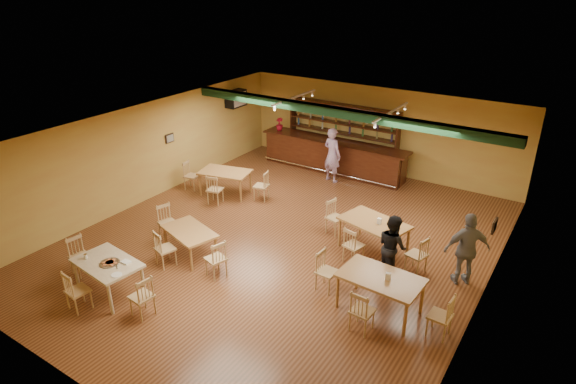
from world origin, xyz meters
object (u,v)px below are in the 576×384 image
Objects in this scene: patron_bar at (332,155)px; patron_right_a at (392,246)px; dining_table_a at (226,183)px; dining_table_c at (190,243)px; near_table at (109,277)px; bar_counter at (333,156)px; dining_table_b at (373,236)px; dining_table_d at (379,294)px.

patron_right_a is (3.86, -4.27, -0.15)m from patron_bar.
dining_table_a is 3.75m from dining_table_c.
near_table is 0.95× the size of patron_right_a.
patron_right_a reaches higher than bar_counter.
patron_right_a is at bearing 39.15° from dining_table_c.
patron_right_a is at bearing 45.72° from near_table.
patron_right_a reaches higher than near_table.
dining_table_a is 1.04× the size of near_table.
dining_table_b is at bearing 55.95° from near_table.
patron_bar is (-3.06, 3.47, 0.51)m from dining_table_b.
dining_table_a is at bearing 159.55° from dining_table_d.
patron_bar is (0.39, -0.83, 0.37)m from bar_counter.
near_table reaches higher than dining_table_c.
patron_right_a is (-0.30, 1.36, 0.36)m from dining_table_d.
dining_table_c is (1.65, -3.36, -0.03)m from dining_table_a.
patron_bar is at bearing 89.23° from near_table.
bar_counter is at bearing 128.34° from dining_table_d.
dining_table_d is at bearing 140.77° from patron_bar.
dining_table_a is 5.42m from dining_table_b.
bar_counter is at bearing 143.00° from dining_table_b.
patron_right_a is at bearing 146.41° from patron_bar.
near_table is at bearing -116.37° from dining_table_b.
dining_table_c is 4.86m from dining_table_d.
dining_table_d is at bearing 33.46° from near_table.
bar_counter reaches higher than near_table.
near_table is 8.37m from patron_bar.
patron_bar reaches higher than dining_table_d.
dining_table_a is 1.09× the size of dining_table_c.
bar_counter is 3.28× the size of dining_table_b.
bar_counter is 7.00m from dining_table_c.
patron_right_a is (0.80, -0.80, 0.36)m from dining_table_b.
dining_table_d is 1.44m from patron_right_a.
dining_table_b is 1.07× the size of patron_right_a.
dining_table_b is 1.17× the size of dining_table_c.
patron_right_a is (4.53, 1.89, 0.42)m from dining_table_c.
dining_table_a is 5.62m from near_table.
bar_counter is at bearing -15.45° from patron_right_a.
dining_table_c is 6.22m from patron_bar.
patron_bar is at bearing 37.02° from dining_table_a.
dining_table_b is (5.38, -0.67, 0.03)m from dining_table_a.
patron_right_a is (4.92, 4.01, 0.38)m from near_table.
dining_table_b is 1.12× the size of near_table.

